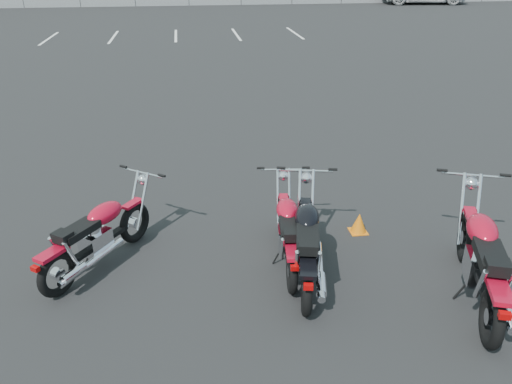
{
  "coord_description": "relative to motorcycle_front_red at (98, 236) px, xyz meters",
  "views": [
    {
      "loc": [
        -0.72,
        -5.79,
        3.78
      ],
      "look_at": [
        0.2,
        0.6,
        0.65
      ],
      "focal_mm": 35.0,
      "sensor_mm": 36.0,
      "label": 1
    }
  ],
  "objects": [
    {
      "name": "ground",
      "position": [
        1.96,
        -0.0,
        -0.46
      ],
      "size": [
        120.0,
        120.0,
        0.0
      ],
      "primitive_type": "plane",
      "color": "black",
      "rests_on": "ground"
    },
    {
      "name": "motorcycle_front_red",
      "position": [
        0.0,
        0.0,
        0.0
      ],
      "size": [
        1.53,
        1.88,
        1.01
      ],
      "color": "black",
      "rests_on": "ground"
    },
    {
      "name": "motorcycle_second_black",
      "position": [
        2.63,
        -0.59,
        0.03
      ],
      "size": [
        0.94,
        2.17,
        1.07
      ],
      "color": "black",
      "rests_on": "ground"
    },
    {
      "name": "motorcycle_third_red",
      "position": [
        2.47,
        -0.23,
        -0.02
      ],
      "size": [
        0.77,
        1.99,
        0.97
      ],
      "color": "black",
      "rests_on": "ground"
    },
    {
      "name": "motorcycle_rear_red",
      "position": [
        4.54,
        -1.33,
        0.07
      ],
      "size": [
        1.3,
        2.35,
        1.17
      ],
      "color": "black",
      "rests_on": "ground"
    },
    {
      "name": "training_cone_near",
      "position": [
        3.66,
        0.36,
        -0.31
      ],
      "size": [
        0.25,
        0.25,
        0.3
      ],
      "color": "orange",
      "rests_on": "ground"
    },
    {
      "name": "training_cone_far",
      "position": [
        5.24,
        -0.57,
        -0.32
      ],
      "size": [
        0.24,
        0.24,
        0.29
      ],
      "color": "orange",
      "rests_on": "ground"
    },
    {
      "name": "parking_line_stripes",
      "position": [
        -0.54,
        20.0,
        -0.46
      ],
      "size": [
        15.12,
        4.0,
        0.01
      ],
      "color": "silver",
      "rests_on": "ground"
    }
  ]
}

